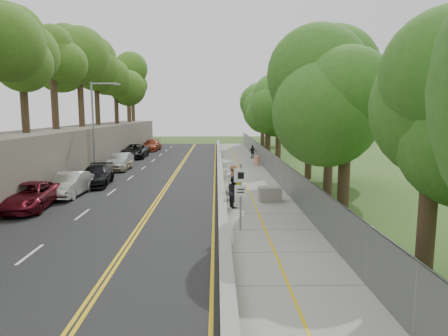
% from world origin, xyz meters
% --- Properties ---
extents(ground, '(140.00, 140.00, 0.00)m').
position_xyz_m(ground, '(0.00, 0.00, 0.00)').
color(ground, '#33511E').
rests_on(ground, ground).
extents(road, '(11.20, 66.00, 0.04)m').
position_xyz_m(road, '(-5.40, 15.00, 0.02)').
color(road, black).
rests_on(road, ground).
extents(sidewalk, '(4.20, 66.00, 0.05)m').
position_xyz_m(sidewalk, '(2.55, 15.00, 0.03)').
color(sidewalk, gray).
rests_on(sidewalk, ground).
extents(jersey_barrier, '(0.42, 66.00, 0.60)m').
position_xyz_m(jersey_barrier, '(0.25, 15.00, 0.30)').
color(jersey_barrier, '#A8DA3A').
rests_on(jersey_barrier, ground).
extents(rock_embankment, '(5.00, 66.00, 4.00)m').
position_xyz_m(rock_embankment, '(-13.50, 15.00, 2.00)').
color(rock_embankment, '#595147').
rests_on(rock_embankment, ground).
extents(chainlink_fence, '(0.04, 66.00, 2.00)m').
position_xyz_m(chainlink_fence, '(4.65, 15.00, 1.00)').
color(chainlink_fence, slate).
rests_on(chainlink_fence, ground).
extents(trees_embankment, '(6.40, 66.00, 13.00)m').
position_xyz_m(trees_embankment, '(-13.00, 15.00, 10.50)').
color(trees_embankment, '#447420').
rests_on(trees_embankment, rock_embankment).
extents(trees_fenceside, '(7.00, 66.00, 14.00)m').
position_xyz_m(trees_fenceside, '(7.00, 15.00, 7.00)').
color(trees_fenceside, '#3C7623').
rests_on(trees_fenceside, ground).
extents(streetlight, '(2.52, 0.22, 8.00)m').
position_xyz_m(streetlight, '(-10.46, 14.00, 4.64)').
color(streetlight, gray).
rests_on(streetlight, ground).
extents(signpost, '(0.62, 0.09, 3.10)m').
position_xyz_m(signpost, '(1.05, -3.02, 1.96)').
color(signpost, gray).
rests_on(signpost, sidewalk).
extents(construction_barrel, '(0.61, 0.61, 1.01)m').
position_xyz_m(construction_barrel, '(4.07, 19.54, 0.55)').
color(construction_barrel, '#D64200').
rests_on(construction_barrel, sidewalk).
extents(concrete_block, '(1.37, 1.06, 0.88)m').
position_xyz_m(concrete_block, '(3.20, 3.00, 0.49)').
color(concrete_block, gray).
rests_on(concrete_block, sidewalk).
extents(car_1, '(1.83, 4.73, 1.54)m').
position_xyz_m(car_1, '(-9.56, 4.80, 0.81)').
color(car_1, beige).
rests_on(car_1, road).
extents(car_2, '(2.73, 5.41, 1.47)m').
position_xyz_m(car_2, '(-10.60, 1.32, 0.77)').
color(car_2, maroon).
rests_on(car_2, road).
extents(car_3, '(2.47, 5.18, 1.46)m').
position_xyz_m(car_3, '(-9.00, 8.63, 0.77)').
color(car_3, black).
rests_on(car_3, road).
extents(car_4, '(1.63, 4.01, 1.36)m').
position_xyz_m(car_4, '(-9.00, 16.38, 0.72)').
color(car_4, '#C2B890').
rests_on(car_4, road).
extents(car_5, '(1.65, 4.73, 1.56)m').
position_xyz_m(car_5, '(-9.16, 16.86, 0.82)').
color(car_5, '#9EA1A5').
rests_on(car_5, road).
extents(car_6, '(2.88, 5.95, 1.63)m').
position_xyz_m(car_6, '(-9.78, 26.63, 0.86)').
color(car_6, black).
rests_on(car_6, road).
extents(car_7, '(2.39, 5.46, 1.56)m').
position_xyz_m(car_7, '(-9.23, 35.66, 0.82)').
color(car_7, '#953C22').
rests_on(car_7, road).
extents(car_8, '(1.83, 4.11, 1.38)m').
position_xyz_m(car_8, '(-9.82, 38.73, 0.73)').
color(car_8, silver).
rests_on(car_8, road).
extents(painter_0, '(0.69, 0.86, 1.53)m').
position_xyz_m(painter_0, '(1.45, 6.76, 0.81)').
color(painter_0, '#B9B802').
rests_on(painter_0, sidewalk).
extents(painter_1, '(0.59, 0.72, 1.69)m').
position_xyz_m(painter_1, '(0.75, 3.42, 0.89)').
color(painter_1, white).
rests_on(painter_1, sidewalk).
extents(painter_2, '(0.89, 1.03, 1.81)m').
position_xyz_m(painter_2, '(0.94, 1.42, 0.96)').
color(painter_2, black).
rests_on(painter_2, sidewalk).
extents(painter_3, '(0.96, 1.27, 1.75)m').
position_xyz_m(painter_3, '(1.13, 6.57, 0.93)').
color(painter_3, brown).
rests_on(painter_3, sidewalk).
extents(person_far, '(0.99, 0.73, 1.56)m').
position_xyz_m(person_far, '(4.20, 25.79, 0.83)').
color(person_far, black).
rests_on(person_far, sidewalk).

